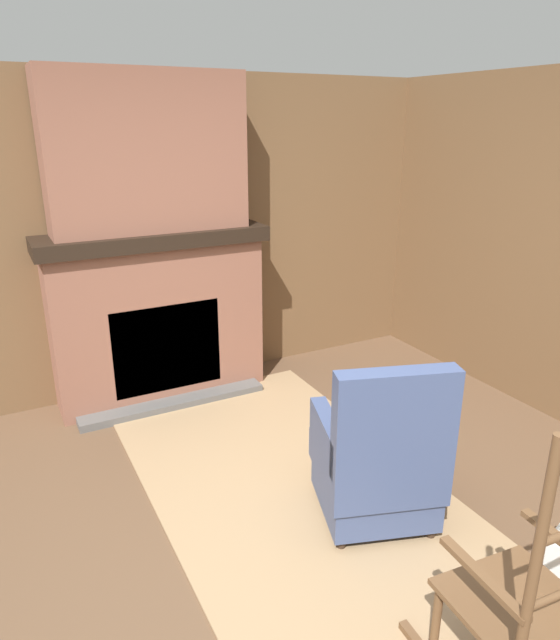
{
  "coord_description": "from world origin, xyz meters",
  "views": [
    {
      "loc": [
        1.91,
        -1.12,
        2.13
      ],
      "look_at": [
        -1.19,
        0.5,
        0.9
      ],
      "focal_mm": 32.0,
      "sensor_mm": 36.0,
      "label": 1
    }
  ],
  "objects_px": {
    "armchair": "(378,463)",
    "oil_lamp_vase": "(115,219)",
    "firewood_stack": "(385,405)",
    "rocking_chair": "(527,614)",
    "storage_case": "(188,217)"
  },
  "relations": [
    {
      "from": "firewood_stack",
      "to": "storage_case",
      "type": "height_order",
      "value": "storage_case"
    },
    {
      "from": "armchair",
      "to": "rocking_chair",
      "type": "distance_m",
      "value": 1.13
    },
    {
      "from": "armchair",
      "to": "oil_lamp_vase",
      "type": "distance_m",
      "value": 2.53
    },
    {
      "from": "oil_lamp_vase",
      "to": "armchair",
      "type": "bearing_deg",
      "value": 21.76
    },
    {
      "from": "rocking_chair",
      "to": "oil_lamp_vase",
      "type": "relative_size",
      "value": 4.47
    },
    {
      "from": "rocking_chair",
      "to": "armchair",
      "type": "bearing_deg",
      "value": -4.22
    },
    {
      "from": "firewood_stack",
      "to": "storage_case",
      "type": "distance_m",
      "value": 2.09
    },
    {
      "from": "armchair",
      "to": "firewood_stack",
      "type": "relative_size",
      "value": 2.04
    },
    {
      "from": "rocking_chair",
      "to": "oil_lamp_vase",
      "type": "height_order",
      "value": "oil_lamp_vase"
    },
    {
      "from": "firewood_stack",
      "to": "oil_lamp_vase",
      "type": "xyz_separation_m",
      "value": [
        -1.17,
        -1.65,
        1.38
      ]
    },
    {
      "from": "armchair",
      "to": "storage_case",
      "type": "xyz_separation_m",
      "value": [
        -2.12,
        -0.29,
        1.05
      ]
    },
    {
      "from": "armchair",
      "to": "rocking_chair",
      "type": "height_order",
      "value": "rocking_chair"
    },
    {
      "from": "rocking_chair",
      "to": "oil_lamp_vase",
      "type": "bearing_deg",
      "value": 16.25
    },
    {
      "from": "rocking_chair",
      "to": "oil_lamp_vase",
      "type": "distance_m",
      "value": 3.46
    },
    {
      "from": "armchair",
      "to": "oil_lamp_vase",
      "type": "bearing_deg",
      "value": 40.06
    }
  ]
}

